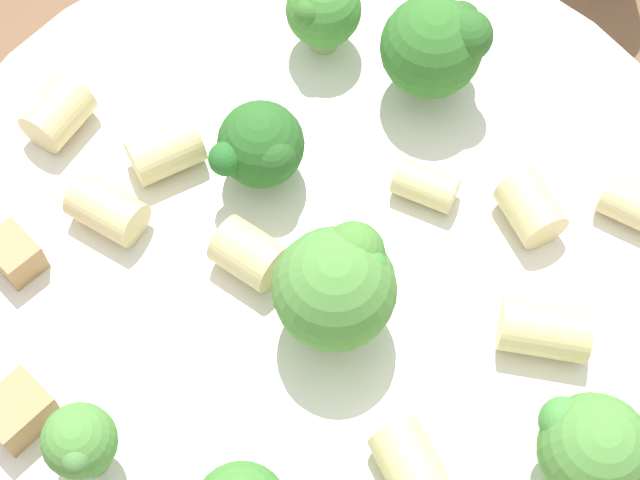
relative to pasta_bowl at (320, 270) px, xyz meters
name	(u,v)px	position (x,y,z in m)	size (l,w,h in m)	color
ground_plane	(320,293)	(0.00, 0.00, -0.02)	(2.00, 2.00, 0.00)	brown
pasta_bowl	(320,270)	(0.00, 0.00, 0.00)	(0.29, 0.29, 0.03)	silver
broccoli_floret_0	(254,151)	(0.00, 0.04, 0.03)	(0.03, 0.03, 0.03)	#93B766
broccoli_floret_1	(322,9)	(0.05, 0.08, 0.03)	(0.03, 0.03, 0.03)	#9EC175
broccoli_floret_2	(436,45)	(0.07, 0.04, 0.04)	(0.04, 0.04, 0.04)	#84AD60
broccoli_floret_3	(80,442)	(-0.10, -0.02, 0.03)	(0.02, 0.02, 0.03)	#84AD60
broccoli_floret_5	(594,450)	(0.03, -0.11, 0.04)	(0.03, 0.04, 0.04)	#9EC175
broccoli_floret_6	(339,284)	(-0.01, -0.02, 0.04)	(0.04, 0.04, 0.05)	#84AD60
rigatoni_0	(545,331)	(0.04, -0.07, 0.02)	(0.02, 0.02, 0.03)	beige
rigatoni_1	(423,183)	(0.04, 0.00, 0.02)	(0.01, 0.01, 0.02)	beige
rigatoni_2	(531,209)	(0.07, -0.03, 0.02)	(0.02, 0.02, 0.02)	beige
rigatoni_3	(107,210)	(-0.06, 0.05, 0.02)	(0.02, 0.02, 0.03)	beige
rigatoni_4	(409,464)	(-0.02, -0.08, 0.02)	(0.02, 0.02, 0.02)	beige
rigatoni_5	(638,208)	(0.10, -0.05, 0.02)	(0.01, 0.01, 0.03)	beige
rigatoni_6	(249,254)	(-0.02, 0.01, 0.02)	(0.02, 0.02, 0.02)	beige
rigatoni_7	(166,151)	(-0.03, 0.06, 0.02)	(0.02, 0.02, 0.02)	beige
rigatoni_8	(58,114)	(-0.05, 0.09, 0.02)	(0.02, 0.02, 0.02)	beige
chicken_chunk_0	(14,254)	(-0.09, 0.05, 0.02)	(0.02, 0.01, 0.01)	tan
chicken_chunk_1	(13,402)	(-0.11, 0.00, 0.02)	(0.02, 0.02, 0.02)	tan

